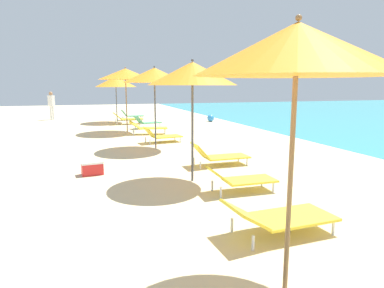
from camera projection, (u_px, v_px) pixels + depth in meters
The scene contains 16 objects.
umbrella_third at pixel (297, 50), 3.10m from camera, with size 1.92×1.92×2.71m.
lounger_third_shoreside at pixel (279, 216), 4.75m from camera, with size 1.61×0.77×0.52m.
umbrella_fourth at pixel (192, 74), 7.09m from camera, with size 1.89×1.89×2.62m.
lounger_fourth_shoreside at pixel (219, 155), 8.88m from camera, with size 1.50×0.63×0.62m.
lounger_fourth_inland at pixel (240, 179), 6.67m from camera, with size 1.36×0.58×0.52m.
umbrella_fifth at pixel (154, 75), 10.92m from camera, with size 2.09×2.09×2.69m.
lounger_fifth_shoreside at pixel (162, 135), 12.47m from camera, with size 1.43×0.80×0.59m.
umbrella_sixth at pixel (125, 74), 14.88m from camera, with size 2.37×2.37×2.86m.
lounger_sixth_shoreside at pixel (147, 122), 16.53m from camera, with size 1.39×0.89×0.62m.
lounger_sixth_inland at pixel (148, 127), 14.50m from camera, with size 1.70×0.89×0.59m.
umbrella_farthest at pixel (116, 82), 18.86m from camera, with size 2.27×2.27×2.63m.
lounger_farthest_shoreside at pixel (132, 115), 20.49m from camera, with size 1.35×0.64×0.63m.
lounger_farthest_inland at pixel (127, 118), 18.28m from camera, with size 1.57×0.73×0.64m.
person_walking_mid at pixel (51, 103), 20.57m from camera, with size 0.42×0.40×1.70m.
beach_ball at pixel (211, 118), 19.56m from camera, with size 0.40×0.40×0.40m, color #338CD8.
cooler_box at pixel (92, 168), 7.97m from camera, with size 0.52×0.38×0.32m.
Camera 1 is at (-1.59, 5.20, 2.08)m, focal length 31.75 mm.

